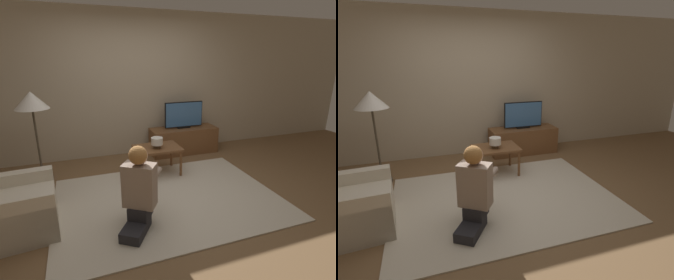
% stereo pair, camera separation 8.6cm
% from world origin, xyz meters
% --- Properties ---
extents(ground_plane, '(10.00, 10.00, 0.00)m').
position_xyz_m(ground_plane, '(0.00, 0.00, 0.00)').
color(ground_plane, brown).
extents(wall_back, '(10.00, 0.06, 2.60)m').
position_xyz_m(wall_back, '(0.00, 1.93, 1.30)').
color(wall_back, tan).
rests_on(wall_back, ground_plane).
extents(rug, '(2.85, 2.06, 0.02)m').
position_xyz_m(rug, '(0.00, 0.00, 0.01)').
color(rug, beige).
rests_on(rug, ground_plane).
extents(tv_stand, '(1.28, 0.47, 0.49)m').
position_xyz_m(tv_stand, '(0.88, 1.59, 0.25)').
color(tv_stand, brown).
rests_on(tv_stand, ground_plane).
extents(tv, '(0.76, 0.08, 0.50)m').
position_xyz_m(tv, '(0.88, 1.59, 0.75)').
color(tv, black).
rests_on(tv, tv_stand).
extents(coffee_table, '(0.71, 0.51, 0.46)m').
position_xyz_m(coffee_table, '(0.10, 0.80, 0.40)').
color(coffee_table, brown).
rests_on(coffee_table, ground_plane).
extents(floor_lamp, '(0.45, 0.45, 1.36)m').
position_xyz_m(floor_lamp, '(-1.60, 1.05, 1.17)').
color(floor_lamp, '#4C4233').
rests_on(floor_lamp, ground_plane).
extents(armchair, '(0.79, 0.84, 0.90)m').
position_xyz_m(armchair, '(-1.75, -0.09, 0.29)').
color(armchair, beige).
rests_on(armchair, ground_plane).
extents(person_kneeling, '(0.62, 0.76, 0.93)m').
position_xyz_m(person_kneeling, '(-0.49, -0.46, 0.48)').
color(person_kneeling, '#232328').
rests_on(person_kneeling, rug).
extents(table_lamp, '(0.18, 0.18, 0.17)m').
position_xyz_m(table_lamp, '(0.08, 0.75, 0.56)').
color(table_lamp, '#4C3823').
rests_on(table_lamp, coffee_table).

